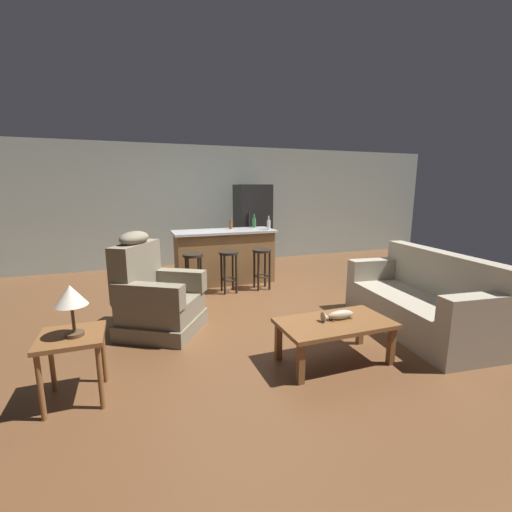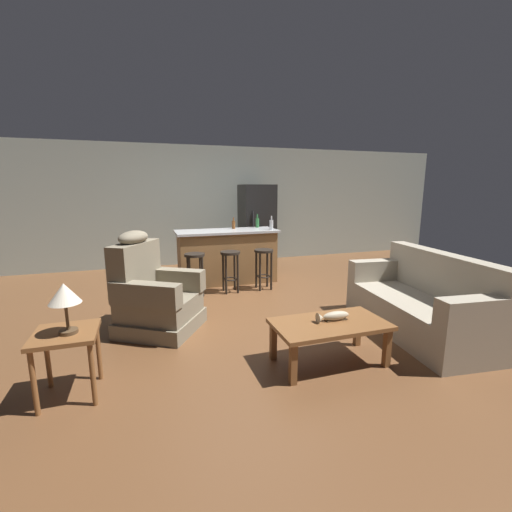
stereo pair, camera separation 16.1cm
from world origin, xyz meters
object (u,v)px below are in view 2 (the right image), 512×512
object	(u,v)px
kitchen_island	(227,256)
bottle_wine_dark	(234,225)
coffee_table	(330,328)
bar_stool_right	(264,262)
couch	(422,304)
bar_stool_left	(195,266)
bar_stool_middle	(230,264)
end_table	(66,343)
table_lamp	(65,296)
bottle_short_amber	(257,222)
fish_figurine	(333,316)
recliner_near_lamp	(154,296)
bottle_tall_green	(271,225)
refrigerator	(257,225)

from	to	relation	value
kitchen_island	bottle_wine_dark	xyz separation A→B (m)	(0.17, 0.16, 0.55)
coffee_table	bar_stool_right	xyz separation A→B (m)	(0.23, 2.57, 0.11)
bottle_wine_dark	couch	bearing A→B (deg)	-63.58
kitchen_island	bar_stool_left	world-z (taller)	kitchen_island
bar_stool_left	couch	bearing A→B (deg)	-43.77
couch	kitchen_island	size ratio (longest dim) A/B	1.10
bar_stool_middle	bar_stool_right	distance (m)	0.58
bottle_wine_dark	coffee_table	bearing A→B (deg)	-88.62
coffee_table	bar_stool_middle	distance (m)	2.60
couch	bar_stool_middle	xyz separation A→B (m)	(-1.77, 2.25, 0.13)
bar_stool_left	bar_stool_middle	world-z (taller)	same
end_table	table_lamp	size ratio (longest dim) A/B	1.37
coffee_table	end_table	bearing A→B (deg)	175.46
table_lamp	bottle_short_amber	bearing A→B (deg)	50.90
fish_figurine	end_table	size ratio (longest dim) A/B	0.61
recliner_near_lamp	bottle_wine_dark	xyz separation A→B (m)	(1.51, 1.98, 0.61)
bar_stool_left	bottle_tall_green	distance (m)	1.61
kitchen_island	bar_stool_middle	bearing A→B (deg)	-98.58
bottle_short_amber	end_table	bearing A→B (deg)	-129.73
bar_stool_middle	bottle_short_amber	bearing A→B (deg)	49.09
couch	bottle_tall_green	world-z (taller)	bottle_tall_green
bar_stool_left	coffee_table	bearing A→B (deg)	-70.27
recliner_near_lamp	bottle_tall_green	xyz separation A→B (m)	(2.11, 1.62, 0.62)
recliner_near_lamp	table_lamp	size ratio (longest dim) A/B	2.93
kitchen_island	recliner_near_lamp	bearing A→B (deg)	-126.27
table_lamp	bottle_short_amber	xyz separation A→B (m)	(2.67, 3.29, 0.18)
bar_stool_right	end_table	bearing A→B (deg)	-136.66
end_table	refrigerator	world-z (taller)	refrigerator
coffee_table	recliner_near_lamp	xyz separation A→B (m)	(-1.59, 1.38, 0.06)
bottle_tall_green	bottle_wine_dark	distance (m)	0.70
bottle_tall_green	bottle_short_amber	world-z (taller)	bottle_short_amber
recliner_near_lamp	bottle_tall_green	bearing A→B (deg)	69.41
fish_figurine	bar_stool_right	bearing A→B (deg)	85.89
bottle_wine_dark	bar_stool_middle	bearing A→B (deg)	-108.55
bar_stool_right	refrigerator	size ratio (longest dim) A/B	0.39
coffee_table	bar_stool_right	bearing A→B (deg)	84.85
couch	bottle_short_amber	distance (m)	3.35
end_table	bar_stool_right	distance (m)	3.48
table_lamp	bottle_wine_dark	distance (m)	3.88
table_lamp	bottle_short_amber	size ratio (longest dim) A/B	1.62
fish_figurine	table_lamp	bearing A→B (deg)	177.05
bar_stool_right	bottle_wine_dark	world-z (taller)	bottle_wine_dark
coffee_table	fish_figurine	size ratio (longest dim) A/B	3.24
bar_stool_middle	bottle_wine_dark	bearing A→B (deg)	71.45
fish_figurine	bar_stool_left	distance (m)	2.72
fish_figurine	kitchen_island	world-z (taller)	kitchen_island
kitchen_island	bottle_tall_green	xyz separation A→B (m)	(0.78, -0.20, 0.57)
bar_stool_right	bottle_tall_green	xyz separation A→B (m)	(0.29, 0.43, 0.57)
recliner_near_lamp	bar_stool_middle	bearing A→B (deg)	75.73
bar_stool_left	bottle_short_amber	bearing A→B (deg)	33.14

